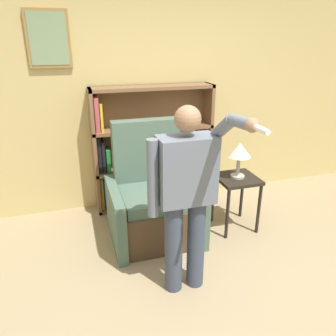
{
  "coord_description": "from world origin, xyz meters",
  "views": [
    {
      "loc": [
        -1.07,
        -1.94,
        2.05
      ],
      "look_at": [
        -0.29,
        0.66,
        0.97
      ],
      "focal_mm": 35.0,
      "sensor_mm": 36.0,
      "label": 1
    }
  ],
  "objects_px": {
    "armchair": "(153,203)",
    "bookcase": "(146,149)",
    "table_lamp": "(239,152)",
    "side_table": "(236,186)",
    "person_standing": "(186,192)"
  },
  "relations": [
    {
      "from": "bookcase",
      "to": "table_lamp",
      "type": "height_order",
      "value": "bookcase"
    },
    {
      "from": "table_lamp",
      "to": "armchair",
      "type": "bearing_deg",
      "value": 172.54
    },
    {
      "from": "armchair",
      "to": "person_standing",
      "type": "bearing_deg",
      "value": -86.75
    },
    {
      "from": "bookcase",
      "to": "table_lamp",
      "type": "bearing_deg",
      "value": -46.22
    },
    {
      "from": "side_table",
      "to": "bookcase",
      "type": "bearing_deg",
      "value": 133.78
    },
    {
      "from": "bookcase",
      "to": "person_standing",
      "type": "xyz_separation_m",
      "value": [
        -0.05,
        -1.63,
        0.17
      ]
    },
    {
      "from": "side_table",
      "to": "person_standing",
      "type": "bearing_deg",
      "value": -138.87
    },
    {
      "from": "armchair",
      "to": "bookcase",
      "type": "bearing_deg",
      "value": 82.05
    },
    {
      "from": "bookcase",
      "to": "side_table",
      "type": "relative_size",
      "value": 2.45
    },
    {
      "from": "bookcase",
      "to": "armchair",
      "type": "relative_size",
      "value": 1.23
    },
    {
      "from": "armchair",
      "to": "person_standing",
      "type": "distance_m",
      "value": 1.04
    },
    {
      "from": "person_standing",
      "to": "table_lamp",
      "type": "distance_m",
      "value": 1.17
    },
    {
      "from": "side_table",
      "to": "table_lamp",
      "type": "height_order",
      "value": "table_lamp"
    },
    {
      "from": "armchair",
      "to": "table_lamp",
      "type": "distance_m",
      "value": 1.08
    },
    {
      "from": "person_standing",
      "to": "side_table",
      "type": "relative_size",
      "value": 2.57
    }
  ]
}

